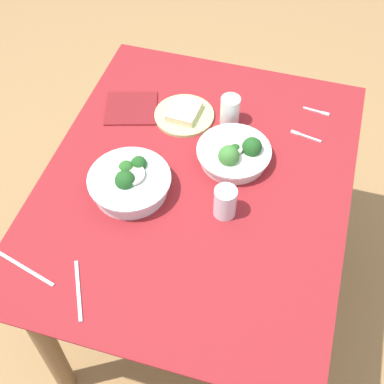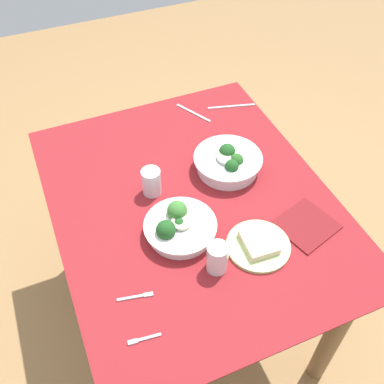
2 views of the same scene
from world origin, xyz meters
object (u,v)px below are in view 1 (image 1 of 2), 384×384
Objects in this scene: broccoli_bowl_near at (235,154)px; fork_by_far_bowl at (318,112)px; water_glass_center at (230,110)px; napkin_folded_upper at (131,108)px; bread_side_plate at (184,114)px; table_knife_right at (78,290)px; fork_by_near_bowl at (304,136)px; water_glass_side at (225,202)px; table_knife_left at (25,268)px; broccoli_bowl_far at (130,182)px.

broccoli_bowl_near is 2.53× the size of fork_by_far_bowl.
water_glass_center reaches higher than napkin_folded_upper.
table_knife_right is at bearing 173.69° from bread_side_plate.
fork_by_near_bowl is 0.58× the size of table_knife_right.
fork_by_far_bowl is (0.51, -0.21, -0.05)m from water_glass_side.
table_knife_right is (-0.87, 0.52, -0.00)m from fork_by_far_bowl.
water_glass_center reaches higher than table_knife_left.
water_glass_center reaches higher than fork_by_near_bowl.
broccoli_bowl_near is 0.18m from water_glass_center.
water_glass_center is 0.26m from fork_by_near_bowl.
water_glass_center reaches higher than broccoli_bowl_near.
bread_side_plate is 1.13× the size of table_knife_right.
water_glass_side reaches higher than napkin_folded_upper.
table_knife_right is at bearing 67.46° from fork_by_near_bowl.
fork_by_near_bowl is at bearing -87.10° from bread_side_plate.
broccoli_bowl_far is 0.72m from fork_by_far_bowl.
napkin_folded_upper is at bearing -79.91° from table_knife_left.
fork_by_far_bowl is at bearing -71.01° from bread_side_plate.
fork_by_near_bowl is (0.38, -0.18, -0.05)m from water_glass_side.
fork_by_far_bowl is at bearing -36.92° from broccoli_bowl_near.
water_glass_side reaches higher than fork_by_near_bowl.
bread_side_plate is (0.15, 0.21, -0.02)m from broccoli_bowl_near.
water_glass_center reaches higher than broccoli_bowl_far.
table_knife_left is at bearing 139.87° from broccoli_bowl_near.
fork_by_far_bowl is at bearing -64.99° from water_glass_center.
broccoli_bowl_far is at bearing -103.32° from table_knife_left.
broccoli_bowl_near is 0.72m from table_knife_left.
table_knife_right is at bearing 162.37° from water_glass_center.
broccoli_bowl_far is 0.61m from fork_by_near_bowl.
napkin_folded_upper is (-0.01, 0.19, -0.01)m from bread_side_plate.
napkin_folded_upper is at bearing 20.03° from broccoli_bowl_far.
napkin_folded_upper is at bearing 94.33° from bread_side_plate.
water_glass_side is at bearing -174.68° from broccoli_bowl_near.
table_knife_left is 1.13× the size of table_knife_right.
broccoli_bowl_far is 0.30m from water_glass_side.
table_knife_left is at bearing -122.38° from fork_by_far_bowl.
table_knife_right is at bearing 152.81° from broccoli_bowl_near.
broccoli_bowl_near is 0.43m from napkin_folded_upper.
broccoli_bowl_far is 2.37× the size of fork_by_near_bowl.
water_glass_center is 0.32m from fork_by_far_bowl.
fork_by_near_bowl is (0.17, -0.20, -0.03)m from broccoli_bowl_near.
water_glass_center is at bearing -30.31° from broccoli_bowl_far.
fork_by_far_bowl is 0.13m from fork_by_near_bowl.
fork_by_far_bowl is at bearing 121.67° from table_knife_right.
table_knife_left is at bearing -124.66° from table_knife_right.
water_glass_side is at bearing 111.62° from table_knife_right.
broccoli_bowl_far is 0.36m from bread_side_plate.
table_knife_right is at bearing -172.03° from table_knife_left.
fork_by_near_bowl is at bearing -51.66° from broccoli_bowl_far.
water_glass_center is (0.17, 0.06, 0.02)m from broccoli_bowl_near.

